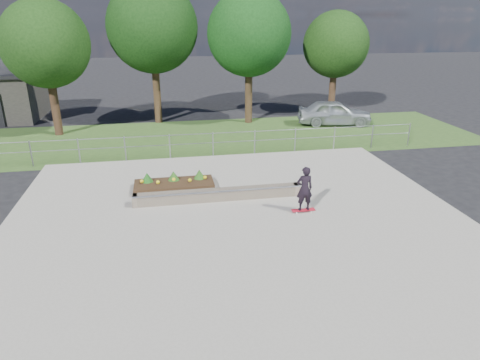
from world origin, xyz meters
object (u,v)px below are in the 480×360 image
Objects in this scene: planter_bed at (174,183)px; grind_ledge at (218,195)px; skateboarder at (305,189)px; parked_car at (334,113)px.

grind_ledge is at bearing -43.65° from planter_bed.
planter_bed is 5.18m from skateboarder.
parked_car is at bearing 63.76° from skateboarder.
parked_car is (8.47, 10.18, 0.48)m from grind_ledge.
skateboarder reaches higher than planter_bed.
grind_ledge is at bearing 151.28° from parked_car.
skateboarder is at bearing -29.14° from grind_ledge.
skateboarder is 0.37× the size of parked_car.
grind_ledge is 2.00× the size of planter_bed.
parked_car is (5.76, 11.69, -0.15)m from skateboarder.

